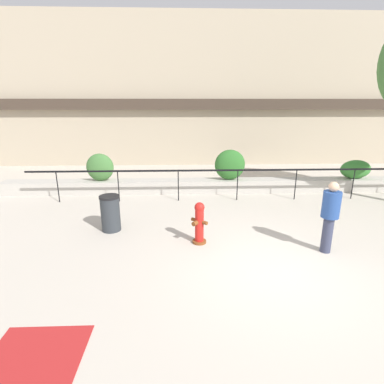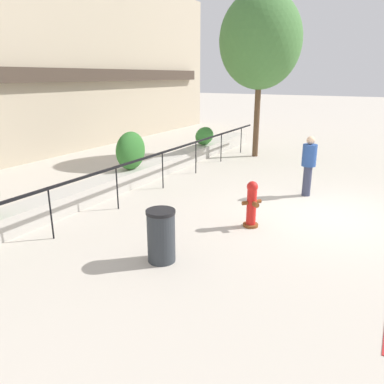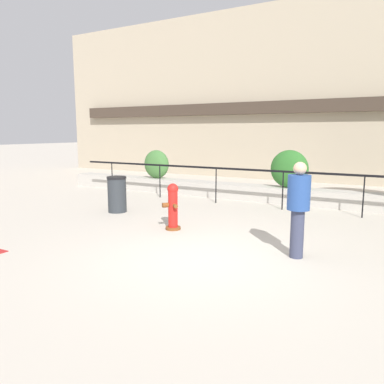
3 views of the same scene
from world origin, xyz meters
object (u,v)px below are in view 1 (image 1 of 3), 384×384
(hedge_bush_2, at_px, (355,169))
(pedestrian, at_px, (330,213))
(trash_bin, at_px, (110,213))
(hedge_bush_0, at_px, (100,167))
(fire_hydrant, at_px, (199,223))
(hedge_bush_1, at_px, (230,165))

(hedge_bush_2, distance_m, pedestrian, 6.26)
(hedge_bush_2, height_order, trash_bin, hedge_bush_2)
(hedge_bush_0, xyz_separation_m, pedestrian, (6.58, -5.14, -0.05))
(fire_hydrant, relative_size, pedestrian, 0.62)
(hedge_bush_0, xyz_separation_m, fire_hydrant, (3.58, -4.56, -0.48))
(hedge_bush_1, distance_m, pedestrian, 5.36)
(hedge_bush_2, bearing_deg, trash_bin, -157.67)
(hedge_bush_2, distance_m, trash_bin, 9.70)
(fire_hydrant, height_order, pedestrian, pedestrian)
(hedge_bush_0, height_order, fire_hydrant, hedge_bush_0)
(fire_hydrant, distance_m, trash_bin, 2.56)
(pedestrian, bearing_deg, trash_bin, 164.85)
(hedge_bush_2, distance_m, fire_hydrant, 8.00)
(hedge_bush_0, height_order, pedestrian, pedestrian)
(hedge_bush_1, xyz_separation_m, pedestrian, (1.52, -5.14, -0.11))
(fire_hydrant, relative_size, trash_bin, 1.07)
(hedge_bush_2, relative_size, fire_hydrant, 1.14)
(hedge_bush_1, bearing_deg, hedge_bush_2, 0.00)
(hedge_bush_0, bearing_deg, pedestrian, -38.03)
(hedge_bush_1, distance_m, hedge_bush_2, 5.09)
(hedge_bush_0, distance_m, hedge_bush_2, 10.14)
(hedge_bush_2, relative_size, pedestrian, 0.71)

